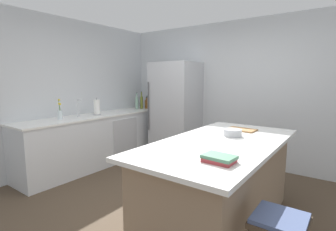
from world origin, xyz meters
TOP-DOWN VIEW (x-y plane):
  - ground_plane at (0.00, 0.00)m, footprint 7.20×7.20m
  - wall_rear at (0.00, 2.25)m, footprint 6.00×0.10m
  - wall_left at (-2.45, 0.00)m, footprint 0.10×6.00m
  - counter_run_left at (-2.08, 0.65)m, footprint 0.68×2.93m
  - kitchen_island at (0.57, 0.13)m, footprint 1.07×2.16m
  - refrigerator at (-1.18, 1.84)m, footprint 0.85×0.75m
  - sink_faucet at (-2.12, 0.28)m, footprint 0.15×0.05m
  - flower_vase at (-2.11, -0.06)m, footprint 0.07×0.07m
  - paper_towel_roll at (-2.05, 0.61)m, footprint 0.14×0.14m
  - wine_bottle at (-2.03, 2.00)m, footprint 0.07×0.07m
  - whiskey_bottle at (-1.98, 1.90)m, footprint 0.09×0.09m
  - olive_oil_bottle at (-2.06, 1.81)m, footprint 0.06×0.06m
  - gin_bottle at (-2.10, 1.71)m, footprint 0.07×0.07m
  - cookbook_stack at (0.84, -0.50)m, footprint 0.26×0.19m
  - mixing_bowl at (0.58, 0.42)m, footprint 0.20×0.20m
  - cutting_board at (0.55, 0.81)m, footprint 0.36×0.23m

SIDE VIEW (x-z plane):
  - ground_plane at x=0.00m, z-range 0.00..0.00m
  - counter_run_left at x=-2.08m, z-range 0.00..0.92m
  - kitchen_island at x=0.57m, z-range 0.01..0.93m
  - cutting_board at x=0.55m, z-range 0.92..0.94m
  - refrigerator at x=-1.18m, z-range 0.00..1.88m
  - cookbook_stack at x=0.84m, z-range 0.92..0.98m
  - mixing_bowl at x=0.58m, z-range 0.92..1.00m
  - whiskey_bottle at x=-1.98m, z-range 0.90..1.15m
  - flower_vase at x=-2.11m, z-range 0.86..1.19m
  - paper_towel_roll at x=-2.05m, z-range 0.90..1.21m
  - gin_bottle at x=-2.10m, z-range 0.88..1.23m
  - olive_oil_bottle at x=-2.06m, z-range 0.88..1.25m
  - wine_bottle at x=-2.03m, z-range 0.88..1.26m
  - sink_faucet at x=-2.12m, z-range 0.93..1.23m
  - wall_rear at x=0.00m, z-range 0.00..2.60m
  - wall_left at x=-2.45m, z-range 0.00..2.60m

